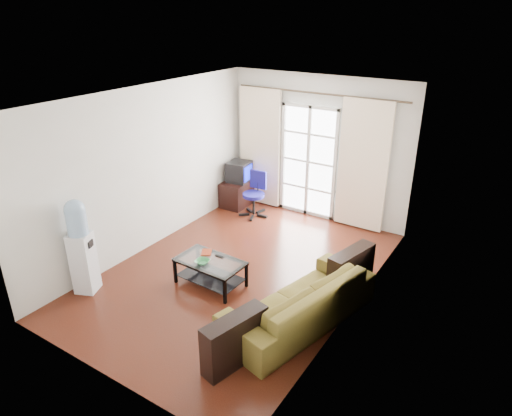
{
  "coord_description": "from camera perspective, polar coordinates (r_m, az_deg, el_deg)",
  "views": [
    {
      "loc": [
        3.48,
        -4.99,
        3.79
      ],
      "look_at": [
        0.07,
        0.35,
        0.98
      ],
      "focal_mm": 32.0,
      "sensor_mm": 36.0,
      "label": 1
    }
  ],
  "objects": [
    {
      "name": "floor",
      "position": [
        7.17,
        -1.97,
        -8.01
      ],
      "size": [
        5.2,
        5.2,
        0.0
      ],
      "primitive_type": "plane",
      "color": "#532213",
      "rests_on": "ground"
    },
    {
      "name": "curtain_right",
      "position": [
        8.3,
        13.22,
        5.1
      ],
      "size": [
        0.9,
        0.07,
        2.35
      ],
      "primitive_type": "cube",
      "color": "#FFECCD",
      "rests_on": "curtain_rod"
    },
    {
      "name": "curtain_left",
      "position": [
        9.19,
        0.5,
        7.55
      ],
      "size": [
        0.9,
        0.07,
        2.35
      ],
      "primitive_type": "cube",
      "color": "#FFECCD",
      "rests_on": "curtain_rod"
    },
    {
      "name": "remote",
      "position": [
        6.78,
        -4.6,
        -6.05
      ],
      "size": [
        0.14,
        0.04,
        0.02
      ],
      "primitive_type": "cube",
      "rotation": [
        0.0,
        0.0,
        -0.02
      ],
      "color": "black",
      "rests_on": "coffee_table"
    },
    {
      "name": "sofa",
      "position": [
        6.01,
        5.48,
        -11.46
      ],
      "size": [
        2.59,
        1.89,
        0.64
      ],
      "primitive_type": "imported",
      "rotation": [
        0.0,
        0.0,
        -1.82
      ],
      "color": "brown",
      "rests_on": "floor"
    },
    {
      "name": "wall_front",
      "position": [
        4.88,
        -19.89,
        -7.72
      ],
      "size": [
        3.6,
        0.02,
        2.7
      ],
      "primitive_type": "cube",
      "color": "silver",
      "rests_on": "floor"
    },
    {
      "name": "water_cooler",
      "position": [
        6.83,
        -21.06,
        -4.31
      ],
      "size": [
        0.38,
        0.38,
        1.42
      ],
      "rotation": [
        0.0,
        0.0,
        0.41
      ],
      "color": "silver",
      "rests_on": "floor"
    },
    {
      "name": "crt_tv",
      "position": [
        9.27,
        -2.24,
        4.6
      ],
      "size": [
        0.49,
        0.49,
        0.41
      ],
      "rotation": [
        0.0,
        0.0,
        0.13
      ],
      "color": "black",
      "rests_on": "tv_stand"
    },
    {
      "name": "french_door",
      "position": [
        8.79,
        6.55,
        5.78
      ],
      "size": [
        1.16,
        0.06,
        2.15
      ],
      "color": "white",
      "rests_on": "wall_back"
    },
    {
      "name": "tv_stand",
      "position": [
        9.41,
        -2.32,
        1.88
      ],
      "size": [
        0.5,
        0.73,
        0.52
      ],
      "primitive_type": "cube",
      "rotation": [
        0.0,
        0.0,
        0.03
      ],
      "color": "black",
      "rests_on": "floor"
    },
    {
      "name": "coffee_table",
      "position": [
        6.78,
        -5.73,
        -7.61
      ],
      "size": [
        1.02,
        0.61,
        0.41
      ],
      "rotation": [
        0.0,
        0.0,
        -0.04
      ],
      "color": "silver",
      "rests_on": "floor"
    },
    {
      "name": "ceiling",
      "position": [
        6.18,
        -2.33,
        13.74
      ],
      "size": [
        5.2,
        5.2,
        0.0
      ],
      "primitive_type": "plane",
      "rotation": [
        3.14,
        0.0,
        0.0
      ],
      "color": "white",
      "rests_on": "wall_back"
    },
    {
      "name": "curtain_rod",
      "position": [
        8.38,
        7.78,
        14.03
      ],
      "size": [
        3.3,
        0.04,
        0.04
      ],
      "primitive_type": "cylinder",
      "rotation": [
        0.0,
        1.57,
        0.0
      ],
      "color": "#4C3F2D",
      "rests_on": "wall_back"
    },
    {
      "name": "book",
      "position": [
        6.91,
        -6.82,
        -5.52
      ],
      "size": [
        0.33,
        0.33,
        0.02
      ],
      "primitive_type": "imported",
      "rotation": [
        0.0,
        0.0,
        0.54
      ],
      "color": "#A4142F",
      "rests_on": "coffee_table"
    },
    {
      "name": "radiator",
      "position": [
        8.68,
        11.81,
        -0.12
      ],
      "size": [
        0.64,
        0.12,
        0.64
      ],
      "primitive_type": "cube",
      "color": "gray",
      "rests_on": "floor"
    },
    {
      "name": "wall_right",
      "position": [
        5.81,
        12.67,
        -1.57
      ],
      "size": [
        0.02,
        5.2,
        2.7
      ],
      "primitive_type": "cube",
      "color": "silver",
      "rests_on": "floor"
    },
    {
      "name": "wall_back",
      "position": [
        8.7,
        7.69,
        7.42
      ],
      "size": [
        3.6,
        0.02,
        2.7
      ],
      "primitive_type": "cube",
      "color": "silver",
      "rests_on": "floor"
    },
    {
      "name": "wall_left",
      "position": [
        7.66,
        -13.33,
        4.7
      ],
      "size": [
        0.02,
        5.2,
        2.7
      ],
      "primitive_type": "cube",
      "color": "silver",
      "rests_on": "floor"
    },
    {
      "name": "bowl",
      "position": [
        6.64,
        -6.72,
        -6.7
      ],
      "size": [
        0.23,
        0.23,
        0.05
      ],
      "primitive_type": "imported",
      "rotation": [
        0.0,
        0.0,
        0.07
      ],
      "color": "#2E7F3D",
      "rests_on": "coffee_table"
    },
    {
      "name": "task_chair",
      "position": [
        8.94,
        -0.21,
        0.66
      ],
      "size": [
        0.63,
        0.63,
        0.87
      ],
      "rotation": [
        0.0,
        0.0,
        0.07
      ],
      "color": "black",
      "rests_on": "floor"
    }
  ]
}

